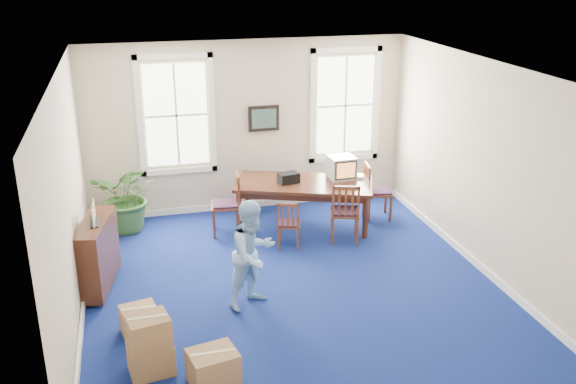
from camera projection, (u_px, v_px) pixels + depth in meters
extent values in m
plane|color=navy|center=(291.00, 285.00, 9.54)|extent=(6.50, 6.50, 0.00)
plane|color=white|center=(292.00, 69.00, 8.41)|extent=(6.50, 6.50, 0.00)
plane|color=#C4B196|center=(248.00, 127.00, 11.92)|extent=(6.50, 0.00, 6.50)
plane|color=#C4B196|center=(379.00, 297.00, 6.03)|extent=(6.50, 0.00, 6.50)
plane|color=#C4B196|center=(67.00, 203.00, 8.28)|extent=(0.00, 6.50, 6.50)
plane|color=#C4B196|center=(484.00, 167.00, 9.67)|extent=(0.00, 6.50, 6.50)
cube|color=white|center=(250.00, 204.00, 12.44)|extent=(6.00, 0.04, 0.12)
cube|color=white|center=(83.00, 307.00, 8.82)|extent=(0.04, 6.50, 0.12)
cube|color=white|center=(472.00, 259.00, 10.20)|extent=(0.04, 6.50, 0.12)
cube|color=white|center=(359.00, 176.00, 11.60)|extent=(0.22, 0.24, 0.05)
cube|color=black|center=(288.00, 178.00, 11.32)|extent=(0.39, 0.30, 0.18)
imported|color=#92C3EF|center=(253.00, 254.00, 8.76)|extent=(0.95, 0.89, 1.54)
cube|color=#432113|center=(97.00, 256.00, 9.31)|extent=(0.62, 1.32, 1.00)
imported|color=#2E5523|center=(128.00, 196.00, 11.20)|extent=(1.46, 1.39, 1.28)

